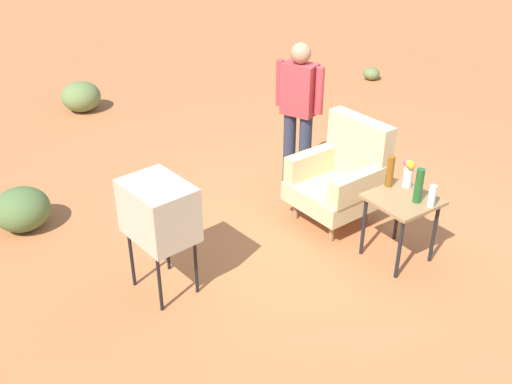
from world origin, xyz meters
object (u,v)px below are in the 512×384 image
side_table (402,207)px  bottle_tall_amber (390,171)px  tv_on_stand (159,211)px  bottle_short_clear (432,196)px  bottle_wine_green (419,186)px  person_standing (299,107)px  flower_vase (408,172)px  armchair (342,175)px

side_table → bottle_tall_amber: size_ratio=2.13×
tv_on_stand → bottle_short_clear: size_ratio=5.15×
tv_on_stand → bottle_wine_green: tv_on_stand is taller
tv_on_stand → bottle_tall_amber: (0.56, 2.05, 0.01)m
bottle_wine_green → person_standing: bearing=177.4°
person_standing → bottle_wine_green: 1.81m
side_table → bottle_wine_green: (0.11, 0.05, 0.26)m
tv_on_stand → bottle_short_clear: 2.33m
tv_on_stand → flower_vase: 2.28m
person_standing → bottle_short_clear: 1.93m
bottle_short_clear → armchair: bearing=-177.0°
bottle_tall_amber → flower_vase: bottle_tall_amber is taller
bottle_short_clear → bottle_tall_amber: size_ratio=0.67×
armchair → flower_vase: size_ratio=4.00×
bottle_wine_green → bottle_tall_amber: bearing=178.6°
person_standing → bottle_wine_green: person_standing is taller
bottle_short_clear → bottle_tall_amber: bottle_tall_amber is taller
person_standing → side_table: bearing=-4.4°
side_table → tv_on_stand: size_ratio=0.62×
flower_vase → person_standing: bearing=-177.8°
armchair → bottle_tall_amber: size_ratio=3.53×
side_table → bottle_short_clear: (0.23, 0.09, 0.20)m
bottle_tall_amber → bottle_wine_green: size_ratio=0.94×
tv_on_stand → bottle_wine_green: size_ratio=3.22×
bottle_tall_amber → bottle_short_clear: bearing=4.4°
tv_on_stand → bottle_tall_amber: tv_on_stand is taller
bottle_short_clear → side_table: bearing=-158.3°
tv_on_stand → flower_vase: tv_on_stand is taller
tv_on_stand → flower_vase: (0.66, 2.18, 0.01)m
side_table → person_standing: bearing=175.6°
tv_on_stand → bottle_tall_amber: bearing=74.6°
bottle_tall_amber → bottle_wine_green: bottle_wine_green is taller
person_standing → bottle_tall_amber: size_ratio=5.47×
armchair → bottle_wine_green: size_ratio=3.31×
tv_on_stand → person_standing: person_standing is taller
bottle_wine_green → flower_vase: size_ratio=1.21×
bottle_short_clear → bottle_wine_green: size_ratio=0.62×
person_standing → bottle_wine_green: size_ratio=5.12×
side_table → bottle_tall_amber: (-0.24, 0.06, 0.25)m
armchair → bottle_short_clear: (1.07, 0.06, 0.24)m
bottle_short_clear → bottle_tall_amber: bearing=-175.6°
bottle_short_clear → bottle_wine_green: bearing=-159.6°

